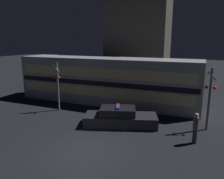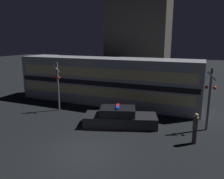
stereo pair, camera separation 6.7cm
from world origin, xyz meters
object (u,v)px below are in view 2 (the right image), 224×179
(train, at_px, (106,80))
(crossing_signal_near, at_px, (209,97))
(pedestrian, at_px, (195,128))
(police_car, at_px, (120,118))

(train, bearing_deg, crossing_signal_near, -21.20)
(pedestrian, distance_m, crossing_signal_near, 2.66)
(pedestrian, xyz_separation_m, crossing_signal_near, (0.62, 2.27, 1.24))
(police_car, distance_m, pedestrian, 4.78)
(police_car, xyz_separation_m, pedestrian, (4.69, -0.83, 0.38))
(police_car, bearing_deg, pedestrian, -28.50)
(police_car, bearing_deg, crossing_signal_near, -3.27)
(train, xyz_separation_m, pedestrian, (7.85, -5.55, -1.13))
(police_car, relative_size, pedestrian, 2.91)
(police_car, xyz_separation_m, crossing_signal_near, (5.31, 1.44, 1.62))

